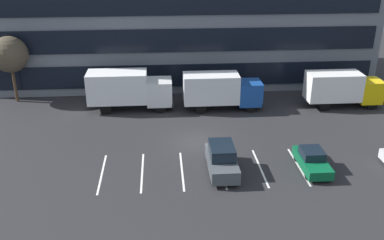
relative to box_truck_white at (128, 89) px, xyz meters
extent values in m
plane|color=#262628|center=(5.76, -7.44, -2.07)|extent=(120.00, 120.00, 0.00)
cube|color=black|center=(5.76, 3.93, -0.09)|extent=(38.33, 0.16, 2.30)
cube|color=black|center=(5.76, 3.93, 3.51)|extent=(38.33, 0.16, 2.30)
cube|color=black|center=(5.76, 3.93, 7.11)|extent=(38.33, 0.16, 2.30)
cube|color=silver|center=(-1.24, -11.89, -2.06)|extent=(0.14, 5.40, 0.01)
cube|color=silver|center=(1.56, -11.89, -2.06)|extent=(0.14, 5.40, 0.01)
cube|color=silver|center=(4.36, -11.89, -2.06)|extent=(0.14, 5.40, 0.01)
cube|color=silver|center=(7.16, -11.89, -2.06)|extent=(0.14, 5.40, 0.01)
cube|color=silver|center=(9.96, -11.89, -2.06)|extent=(0.14, 5.40, 0.01)
cube|color=silver|center=(12.76, -11.89, -2.06)|extent=(0.14, 5.40, 0.01)
cube|color=white|center=(2.88, 0.00, -0.39)|extent=(2.31, 2.52, 2.31)
cube|color=black|center=(4.01, 0.00, 0.07)|extent=(0.06, 2.11, 1.02)
cube|color=white|center=(-1.00, 0.00, 0.19)|extent=(5.45, 2.62, 2.83)
cube|color=black|center=(4.08, 0.00, -1.38)|extent=(0.21, 2.52, 0.42)
cylinder|color=black|center=(2.88, 1.08, -1.54)|extent=(1.05, 0.31, 1.05)
cylinder|color=black|center=(2.88, -1.08, -1.54)|extent=(1.05, 0.31, 1.05)
cylinder|color=black|center=(-2.09, 1.08, -1.54)|extent=(1.05, 0.31, 1.05)
cylinder|color=black|center=(-2.09, -1.08, -1.54)|extent=(1.05, 0.31, 1.05)
cube|color=yellow|center=(22.84, -0.77, -0.52)|extent=(2.12, 2.31, 2.12)
cube|color=black|center=(23.88, -0.77, -0.10)|extent=(0.06, 1.94, 0.93)
cube|color=white|center=(19.27, -0.77, 0.01)|extent=(5.01, 2.41, 2.60)
cube|color=black|center=(23.95, -0.77, -1.44)|extent=(0.19, 2.31, 0.39)
cylinder|color=black|center=(22.84, 0.22, -1.58)|extent=(0.96, 0.29, 0.96)
cylinder|color=black|center=(22.84, -1.77, -1.58)|extent=(0.96, 0.29, 0.96)
cylinder|color=black|center=(18.27, 0.22, -1.58)|extent=(0.96, 0.29, 0.96)
cylinder|color=black|center=(18.27, -1.77, -1.58)|extent=(0.96, 0.29, 0.96)
cube|color=#194799|center=(11.31, -0.59, -0.49)|extent=(2.16, 2.36, 2.16)
cube|color=black|center=(12.37, -0.59, -0.06)|extent=(0.06, 1.98, 0.95)
cube|color=white|center=(7.67, -0.59, 0.05)|extent=(5.11, 2.46, 2.65)
cube|color=black|center=(12.44, -0.59, -1.43)|extent=(0.20, 2.36, 0.39)
cylinder|color=black|center=(11.31, 0.43, -1.57)|extent=(0.98, 0.29, 0.98)
cylinder|color=black|center=(11.31, -1.60, -1.57)|extent=(0.98, 0.29, 0.98)
cylinder|color=black|center=(6.65, 0.43, -1.57)|extent=(0.98, 0.29, 0.98)
cylinder|color=black|center=(6.65, -1.60, -1.57)|extent=(0.98, 0.29, 0.98)
cube|color=#474C51|center=(7.11, -12.31, -1.33)|extent=(1.90, 4.47, 0.92)
cube|color=black|center=(7.11, -12.08, -0.46)|extent=(1.67, 2.46, 0.83)
cylinder|color=black|center=(7.94, -13.74, -1.74)|extent=(0.21, 0.66, 0.66)
cylinder|color=black|center=(6.28, -13.74, -1.74)|extent=(0.21, 0.66, 0.66)
cylinder|color=black|center=(7.94, -10.88, -1.74)|extent=(0.21, 0.66, 0.66)
cylinder|color=black|center=(6.28, -10.88, -1.74)|extent=(0.21, 0.66, 0.66)
cube|color=#0C5933|center=(13.53, -12.36, -1.51)|extent=(1.70, 4.07, 0.66)
cube|color=black|center=(13.53, -12.15, -0.89)|extent=(1.50, 1.71, 0.57)
cylinder|color=black|center=(14.27, -13.66, -1.78)|extent=(0.21, 0.57, 0.57)
cylinder|color=black|center=(12.80, -13.66, -1.78)|extent=(0.21, 0.57, 0.57)
cylinder|color=black|center=(14.27, -11.06, -1.78)|extent=(0.21, 0.57, 0.57)
cylinder|color=black|center=(12.80, -11.06, -1.78)|extent=(0.21, 0.57, 0.57)
cylinder|color=#473323|center=(-11.24, 2.95, -0.37)|extent=(0.28, 0.28, 3.40)
sphere|color=#4C4233|center=(-11.24, 2.95, 2.69)|extent=(3.46, 3.46, 3.46)
camera|label=1|loc=(3.09, -38.50, 13.48)|focal=40.62mm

